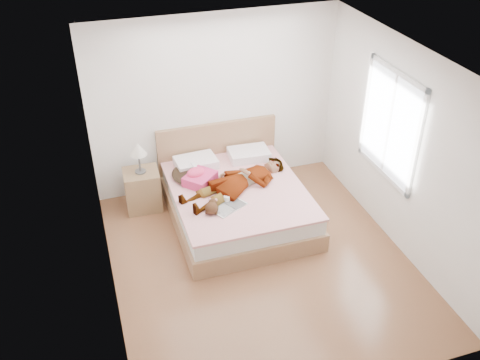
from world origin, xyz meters
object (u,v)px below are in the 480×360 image
at_px(towel, 199,177).
at_px(phone, 194,165).
at_px(woman, 238,179).
at_px(nightstand, 142,187).
at_px(coffee_mug, 227,199).
at_px(plush_toy, 212,207).
at_px(magazine, 228,206).
at_px(bed, 236,199).

bearing_deg(towel, phone, 99.85).
height_order(woman, nightstand, nightstand).
bearing_deg(coffee_mug, plush_toy, -146.94).
xyz_separation_m(phone, coffee_mug, (0.26, -0.71, -0.15)).
height_order(woman, phone, woman).
height_order(magazine, plush_toy, plush_toy).
height_order(woman, magazine, woman).
bearing_deg(woman, towel, -139.96).
distance_m(woman, coffee_mug, 0.40).
relative_size(bed, towel, 3.89).
bearing_deg(coffee_mug, woman, 51.67).
distance_m(bed, magazine, 0.58).
height_order(magazine, nightstand, nightstand).
distance_m(woman, phone, 0.65).
xyz_separation_m(woman, phone, (-0.50, 0.40, 0.08)).
xyz_separation_m(magazine, coffee_mug, (0.02, 0.11, 0.04)).
relative_size(phone, nightstand, 0.10).
distance_m(bed, coffee_mug, 0.50).
height_order(woman, plush_toy, woman).
bearing_deg(phone, magazine, -96.74).
relative_size(bed, coffee_mug, 16.94).
distance_m(phone, towel, 0.19).
relative_size(woman, phone, 16.41).
xyz_separation_m(magazine, nightstand, (-0.94, 1.05, -0.17)).
xyz_separation_m(towel, nightstand, (-0.74, 0.39, -0.25)).
distance_m(woman, magazine, 0.50).
bearing_deg(plush_toy, towel, 88.80).
bearing_deg(coffee_mug, towel, 112.72).
height_order(bed, magazine, bed).
relative_size(woman, bed, 0.81).
height_order(towel, magazine, towel).
distance_m(coffee_mug, plush_toy, 0.29).
bearing_deg(plush_toy, magazine, 13.50).
bearing_deg(towel, woman, -27.24).
height_order(coffee_mug, plush_toy, plush_toy).
bearing_deg(towel, bed, -23.57).
relative_size(bed, plush_toy, 7.37).
bearing_deg(woman, plush_toy, -69.00).
distance_m(magazine, plush_toy, 0.24).
distance_m(magazine, coffee_mug, 0.12).
bearing_deg(phone, plush_toy, -111.90).
bearing_deg(coffee_mug, magazine, -102.95).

